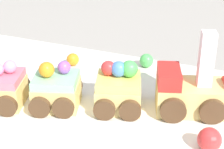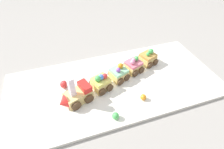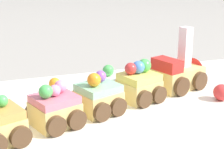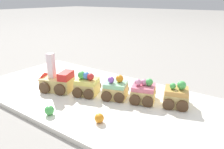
{
  "view_description": "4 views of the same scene",
  "coord_description": "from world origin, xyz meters",
  "px_view_note": "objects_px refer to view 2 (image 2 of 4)",
  "views": [
    {
      "loc": [
        0.21,
        -0.39,
        0.27
      ],
      "look_at": [
        0.05,
        0.0,
        0.06
      ],
      "focal_mm": 60.0,
      "sensor_mm": 36.0,
      "label": 1
    },
    {
      "loc": [
        0.15,
        0.43,
        0.47
      ],
      "look_at": [
        0.01,
        0.0,
        0.06
      ],
      "focal_mm": 28.0,
      "sensor_mm": 36.0,
      "label": 2
    },
    {
      "loc": [
        -0.17,
        -0.52,
        0.24
      ],
      "look_at": [
        0.0,
        -0.01,
        0.07
      ],
      "focal_mm": 60.0,
      "sensor_mm": 36.0,
      "label": 3
    },
    {
      "loc": [
        -0.33,
        0.42,
        0.27
      ],
      "look_at": [
        -0.01,
        -0.02,
        0.07
      ],
      "focal_mm": 35.0,
      "sensor_mm": 36.0,
      "label": 4
    }
  ],
  "objects_px": {
    "cake_train_locomotive": "(76,96)",
    "gumball_green": "(116,116)",
    "gumball_orange": "(143,97)",
    "cake_car_caramel": "(148,58)",
    "cake_car_lemon": "(101,83)",
    "cake_car_mint": "(119,74)",
    "gumball_red": "(64,84)",
    "cake_car_strawberry": "(133,66)"
  },
  "relations": [
    {
      "from": "cake_car_caramel",
      "to": "cake_car_mint",
      "type": "bearing_deg",
      "value": -0.04
    },
    {
      "from": "cake_train_locomotive",
      "to": "cake_car_strawberry",
      "type": "relative_size",
      "value": 1.41
    },
    {
      "from": "cake_car_mint",
      "to": "cake_car_strawberry",
      "type": "distance_m",
      "value": 0.07
    },
    {
      "from": "cake_train_locomotive",
      "to": "gumball_green",
      "type": "bearing_deg",
      "value": 114.99
    },
    {
      "from": "cake_train_locomotive",
      "to": "cake_car_mint",
      "type": "distance_m",
      "value": 0.18
    },
    {
      "from": "cake_car_lemon",
      "to": "gumball_red",
      "type": "height_order",
      "value": "cake_car_lemon"
    },
    {
      "from": "cake_car_lemon",
      "to": "gumball_green",
      "type": "xyz_separation_m",
      "value": [
        -0.01,
        0.14,
        -0.01
      ]
    },
    {
      "from": "cake_car_caramel",
      "to": "gumball_red",
      "type": "height_order",
      "value": "cake_car_caramel"
    },
    {
      "from": "cake_car_strawberry",
      "to": "gumball_orange",
      "type": "xyz_separation_m",
      "value": [
        0.03,
        0.15,
        -0.01
      ]
    },
    {
      "from": "cake_car_lemon",
      "to": "gumball_red",
      "type": "relative_size",
      "value": 3.14
    },
    {
      "from": "cake_car_lemon",
      "to": "gumball_orange",
      "type": "xyz_separation_m",
      "value": [
        -0.12,
        0.1,
        -0.02
      ]
    },
    {
      "from": "gumball_orange",
      "to": "gumball_green",
      "type": "bearing_deg",
      "value": 19.81
    },
    {
      "from": "gumball_green",
      "to": "gumball_orange",
      "type": "xyz_separation_m",
      "value": [
        -0.11,
        -0.04,
        -0.0
      ]
    },
    {
      "from": "cake_car_strawberry",
      "to": "gumball_orange",
      "type": "bearing_deg",
      "value": 60.47
    },
    {
      "from": "cake_train_locomotive",
      "to": "cake_car_caramel",
      "type": "relative_size",
      "value": 1.41
    },
    {
      "from": "gumball_red",
      "to": "cake_train_locomotive",
      "type": "bearing_deg",
      "value": 111.57
    },
    {
      "from": "cake_car_mint",
      "to": "cake_car_caramel",
      "type": "bearing_deg",
      "value": 179.96
    },
    {
      "from": "cake_car_mint",
      "to": "gumball_green",
      "type": "height_order",
      "value": "cake_car_mint"
    },
    {
      "from": "gumball_green",
      "to": "cake_car_mint",
      "type": "bearing_deg",
      "value": -113.16
    },
    {
      "from": "cake_car_mint",
      "to": "cake_car_caramel",
      "type": "relative_size",
      "value": 1.0
    },
    {
      "from": "cake_train_locomotive",
      "to": "cake_car_lemon",
      "type": "xyz_separation_m",
      "value": [
        -0.09,
        -0.03,
        -0.0
      ]
    },
    {
      "from": "cake_train_locomotive",
      "to": "cake_car_mint",
      "type": "bearing_deg",
      "value": 179.98
    },
    {
      "from": "cake_car_mint",
      "to": "cake_car_strawberry",
      "type": "bearing_deg",
      "value": -179.99
    },
    {
      "from": "gumball_green",
      "to": "gumball_orange",
      "type": "height_order",
      "value": "gumball_green"
    },
    {
      "from": "cake_car_strawberry",
      "to": "gumball_red",
      "type": "height_order",
      "value": "cake_car_strawberry"
    },
    {
      "from": "cake_train_locomotive",
      "to": "gumball_red",
      "type": "bearing_deg",
      "value": -87.63
    },
    {
      "from": "cake_car_caramel",
      "to": "cake_car_lemon",
      "type": "bearing_deg",
      "value": 0.08
    },
    {
      "from": "cake_car_mint",
      "to": "gumball_red",
      "type": "height_order",
      "value": "cake_car_mint"
    },
    {
      "from": "cake_car_lemon",
      "to": "cake_car_mint",
      "type": "distance_m",
      "value": 0.08
    },
    {
      "from": "cake_train_locomotive",
      "to": "cake_car_lemon",
      "type": "height_order",
      "value": "cake_train_locomotive"
    },
    {
      "from": "cake_train_locomotive",
      "to": "gumball_orange",
      "type": "bearing_deg",
      "value": 144.32
    },
    {
      "from": "cake_car_caramel",
      "to": "gumball_orange",
      "type": "bearing_deg",
      "value": 40.0
    },
    {
      "from": "cake_car_lemon",
      "to": "gumball_orange",
      "type": "bearing_deg",
      "value": 122.2
    },
    {
      "from": "cake_train_locomotive",
      "to": "cake_car_strawberry",
      "type": "height_order",
      "value": "cake_train_locomotive"
    },
    {
      "from": "gumball_green",
      "to": "cake_car_lemon",
      "type": "bearing_deg",
      "value": -87.12
    },
    {
      "from": "cake_car_caramel",
      "to": "cake_car_strawberry",
      "type": "bearing_deg",
      "value": -0.08
    },
    {
      "from": "gumball_orange",
      "to": "gumball_red",
      "type": "bearing_deg",
      "value": -30.05
    },
    {
      "from": "cake_car_mint",
      "to": "gumball_red",
      "type": "relative_size",
      "value": 3.14
    },
    {
      "from": "cake_car_lemon",
      "to": "cake_car_mint",
      "type": "height_order",
      "value": "cake_car_lemon"
    },
    {
      "from": "cake_car_mint",
      "to": "cake_car_lemon",
      "type": "bearing_deg",
      "value": 0.3
    },
    {
      "from": "gumball_orange",
      "to": "cake_car_caramel",
      "type": "bearing_deg",
      "value": -120.8
    },
    {
      "from": "cake_car_lemon",
      "to": "gumball_orange",
      "type": "distance_m",
      "value": 0.15
    }
  ]
}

